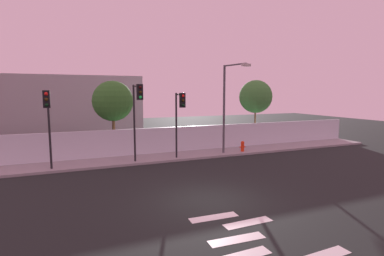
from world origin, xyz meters
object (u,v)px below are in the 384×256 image
object	(u,v)px
fire_hydrant	(242,146)
traffic_light_center	(137,106)
traffic_light_left	(48,112)
traffic_light_right	(180,111)
roadside_tree_leftmost	(113,101)
roadside_tree_midleft	(256,97)
street_lamp_curbside	(227,100)

from	to	relation	value
fire_hydrant	traffic_light_center	bearing A→B (deg)	-174.51
traffic_light_left	traffic_light_right	world-z (taller)	traffic_light_left
traffic_light_left	roadside_tree_leftmost	size ratio (longest dim) A/B	0.83
roadside_tree_leftmost	roadside_tree_midleft	size ratio (longest dim) A/B	0.96
traffic_light_center	traffic_light_left	bearing A→B (deg)	-179.48
fire_hydrant	roadside_tree_leftmost	xyz separation A→B (m)	(-8.66, 3.45, 3.25)
roadside_tree_midleft	roadside_tree_leftmost	bearing A→B (deg)	-180.00
roadside_tree_leftmost	traffic_light_left	bearing A→B (deg)	-133.00
fire_hydrant	roadside_tree_leftmost	world-z (taller)	roadside_tree_leftmost
roadside_tree_midleft	traffic_light_center	bearing A→B (deg)	-159.53
traffic_light_left	fire_hydrant	xyz separation A→B (m)	(12.62, 0.80, -2.81)
traffic_light_center	street_lamp_curbside	distance (m)	6.41
roadside_tree_midleft	traffic_light_left	bearing A→B (deg)	-165.19
traffic_light_left	roadside_tree_midleft	distance (m)	16.61
fire_hydrant	roadside_tree_leftmost	bearing A→B (deg)	158.30
traffic_light_left	street_lamp_curbside	world-z (taller)	street_lamp_curbside
fire_hydrant	traffic_light_left	bearing A→B (deg)	-176.39
street_lamp_curbside	traffic_light_center	bearing A→B (deg)	-175.36
street_lamp_curbside	fire_hydrant	size ratio (longest dim) A/B	8.07
traffic_light_left	fire_hydrant	distance (m)	12.95
traffic_light_center	street_lamp_curbside	world-z (taller)	street_lamp_curbside
traffic_light_right	traffic_light_center	bearing A→B (deg)	-177.86
traffic_light_right	street_lamp_curbside	xyz separation A→B (m)	(3.66, 0.42, 0.62)
traffic_light_right	roadside_tree_midleft	xyz separation A→B (m)	(8.53, 4.10, 0.80)
traffic_light_right	street_lamp_curbside	world-z (taller)	street_lamp_curbside
traffic_light_center	traffic_light_right	xyz separation A→B (m)	(2.72, 0.10, -0.36)
traffic_light_left	fire_hydrant	size ratio (longest dim) A/B	5.76
fire_hydrant	roadside_tree_midleft	world-z (taller)	roadside_tree_midleft
traffic_light_center	fire_hydrant	size ratio (longest dim) A/B	6.24
fire_hydrant	roadside_tree_midleft	bearing A→B (deg)	45.19
roadside_tree_leftmost	traffic_light_right	bearing A→B (deg)	-49.05
traffic_light_right	fire_hydrant	size ratio (longest dim) A/B	5.58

